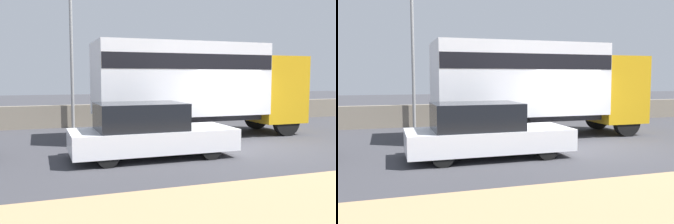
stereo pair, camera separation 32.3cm
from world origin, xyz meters
The scene contains 5 objects.
ground_plane centered at (0.00, 0.00, 0.00)m, with size 80.00×80.00×0.00m, color #38383D.
stone_wall_backdrop centered at (0.00, 6.54, 0.50)m, with size 60.00×0.35×1.00m.
street_lamp centered at (-4.90, 6.15, 3.64)m, with size 0.56×0.28×6.20m.
box_truck centered at (-0.67, 2.26, 2.08)m, with size 8.00×2.62×3.46m.
car_hatchback centered at (-3.49, -0.84, 0.74)m, with size 4.53×1.80×1.53m.
Camera 1 is at (-6.37, -10.69, 2.22)m, focal length 40.00 mm.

